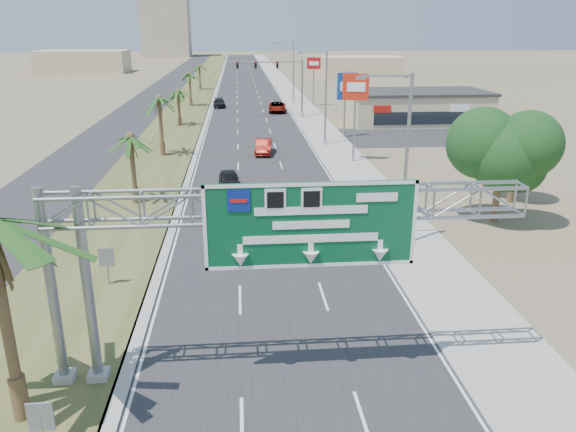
{
  "coord_description": "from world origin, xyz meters",
  "views": [
    {
      "loc": [
        -1.82,
        -8.11,
        12.34
      ],
      "look_at": [
        0.28,
        15.85,
        4.2
      ],
      "focal_mm": 35.0,
      "sensor_mm": 36.0,
      "label": 1
    }
  ],
  "objects_px": {
    "pole_sign_blue": "(345,89)",
    "store_building": "(416,108)",
    "car_left_lane": "(229,179)",
    "pole_sign_red_far": "(314,67)",
    "car_right_lane": "(277,107)",
    "pole_sign_red_near": "(356,92)",
    "sign_gantry": "(264,221)",
    "signal_mast": "(288,83)",
    "car_far": "(219,103)",
    "car_mid_lane": "(264,147)"
  },
  "relations": [
    {
      "from": "car_mid_lane",
      "to": "car_far",
      "type": "xyz_separation_m",
      "value": [
        -5.54,
        35.46,
        -0.08
      ]
    },
    {
      "from": "car_left_lane",
      "to": "pole_sign_red_near",
      "type": "relative_size",
      "value": 0.47
    },
    {
      "from": "sign_gantry",
      "to": "car_left_lane",
      "type": "bearing_deg",
      "value": 93.71
    },
    {
      "from": "store_building",
      "to": "pole_sign_blue",
      "type": "height_order",
      "value": "pole_sign_blue"
    },
    {
      "from": "car_far",
      "to": "pole_sign_red_far",
      "type": "relative_size",
      "value": 0.59
    },
    {
      "from": "store_building",
      "to": "pole_sign_blue",
      "type": "relative_size",
      "value": 2.37
    },
    {
      "from": "car_left_lane",
      "to": "car_mid_lane",
      "type": "bearing_deg",
      "value": 71.28
    },
    {
      "from": "car_far",
      "to": "pole_sign_red_far",
      "type": "height_order",
      "value": "pole_sign_red_far"
    },
    {
      "from": "signal_mast",
      "to": "car_far",
      "type": "relative_size",
      "value": 2.22
    },
    {
      "from": "signal_mast",
      "to": "pole_sign_blue",
      "type": "bearing_deg",
      "value": -71.63
    },
    {
      "from": "signal_mast",
      "to": "car_right_lane",
      "type": "bearing_deg",
      "value": 102.0
    },
    {
      "from": "car_mid_lane",
      "to": "car_right_lane",
      "type": "relative_size",
      "value": 0.84
    },
    {
      "from": "store_building",
      "to": "car_far",
      "type": "xyz_separation_m",
      "value": [
        -26.9,
        17.7,
        -1.33
      ]
    },
    {
      "from": "signal_mast",
      "to": "car_far",
      "type": "distance_m",
      "value": 16.02
    },
    {
      "from": "car_right_lane",
      "to": "pole_sign_red_near",
      "type": "bearing_deg",
      "value": -78.08
    },
    {
      "from": "car_right_lane",
      "to": "car_far",
      "type": "height_order",
      "value": "car_right_lane"
    },
    {
      "from": "sign_gantry",
      "to": "pole_sign_red_far",
      "type": "bearing_deg",
      "value": 81.2
    },
    {
      "from": "sign_gantry",
      "to": "store_building",
      "type": "relative_size",
      "value": 0.93
    },
    {
      "from": "pole_sign_red_far",
      "to": "car_mid_lane",
      "type": "bearing_deg",
      "value": -105.27
    },
    {
      "from": "car_left_lane",
      "to": "car_mid_lane",
      "type": "height_order",
      "value": "car_mid_lane"
    },
    {
      "from": "car_mid_lane",
      "to": "pole_sign_red_far",
      "type": "height_order",
      "value": "pole_sign_red_far"
    },
    {
      "from": "car_mid_lane",
      "to": "car_right_lane",
      "type": "xyz_separation_m",
      "value": [
        3.38,
        29.15,
        0.0
      ]
    },
    {
      "from": "pole_sign_blue",
      "to": "pole_sign_red_near",
      "type": "bearing_deg",
      "value": -96.38
    },
    {
      "from": "signal_mast",
      "to": "sign_gantry",
      "type": "bearing_deg",
      "value": -95.74
    },
    {
      "from": "car_far",
      "to": "signal_mast",
      "type": "bearing_deg",
      "value": -52.8
    },
    {
      "from": "signal_mast",
      "to": "car_left_lane",
      "type": "distance_m",
      "value": 37.22
    },
    {
      "from": "car_far",
      "to": "store_building",
      "type": "bearing_deg",
      "value": -36.8
    },
    {
      "from": "pole_sign_blue",
      "to": "store_building",
      "type": "bearing_deg",
      "value": 40.01
    },
    {
      "from": "pole_sign_blue",
      "to": "pole_sign_red_far",
      "type": "bearing_deg",
      "value": 89.96
    },
    {
      "from": "car_mid_lane",
      "to": "pole_sign_red_near",
      "type": "bearing_deg",
      "value": -22.25
    },
    {
      "from": "pole_sign_red_far",
      "to": "car_right_lane",
      "type": "bearing_deg",
      "value": -133.8
    },
    {
      "from": "pole_sign_red_far",
      "to": "sign_gantry",
      "type": "bearing_deg",
      "value": -98.8
    },
    {
      "from": "signal_mast",
      "to": "store_building",
      "type": "distance_m",
      "value": 18.08
    },
    {
      "from": "car_left_lane",
      "to": "pole_sign_blue",
      "type": "bearing_deg",
      "value": 53.76
    },
    {
      "from": "sign_gantry",
      "to": "signal_mast",
      "type": "height_order",
      "value": "signal_mast"
    },
    {
      "from": "car_left_lane",
      "to": "pole_sign_red_far",
      "type": "bearing_deg",
      "value": 71.26
    },
    {
      "from": "car_right_lane",
      "to": "pole_sign_blue",
      "type": "xyz_separation_m",
      "value": [
        6.37,
        -21.14,
        4.85
      ]
    },
    {
      "from": "car_far",
      "to": "pole_sign_red_near",
      "type": "distance_m",
      "value": 42.66
    },
    {
      "from": "car_right_lane",
      "to": "car_far",
      "type": "xyz_separation_m",
      "value": [
        -8.92,
        6.31,
        -0.08
      ]
    },
    {
      "from": "car_left_lane",
      "to": "pole_sign_red_near",
      "type": "bearing_deg",
      "value": 30.68
    },
    {
      "from": "pole_sign_red_near",
      "to": "pole_sign_blue",
      "type": "bearing_deg",
      "value": 83.62
    },
    {
      "from": "car_right_lane",
      "to": "pole_sign_blue",
      "type": "relative_size",
      "value": 0.71
    },
    {
      "from": "store_building",
      "to": "car_mid_lane",
      "type": "distance_m",
      "value": 27.81
    },
    {
      "from": "pole_sign_red_near",
      "to": "pole_sign_blue",
      "type": "relative_size",
      "value": 1.12
    },
    {
      "from": "pole_sign_red_near",
      "to": "pole_sign_red_far",
      "type": "relative_size",
      "value": 1.08
    },
    {
      "from": "pole_sign_red_near",
      "to": "store_building",
      "type": "bearing_deg",
      "value": 59.63
    },
    {
      "from": "car_mid_lane",
      "to": "pole_sign_red_far",
      "type": "bearing_deg",
      "value": 80.41
    },
    {
      "from": "car_right_lane",
      "to": "pole_sign_red_near",
      "type": "xyz_separation_m",
      "value": [
        4.98,
        -33.58,
        5.87
      ]
    },
    {
      "from": "car_left_lane",
      "to": "car_far",
      "type": "xyz_separation_m",
      "value": [
        -2.16,
        47.86,
        -0.01
      ]
    },
    {
      "from": "car_far",
      "to": "car_left_lane",
      "type": "bearing_deg",
      "value": -90.87
    }
  ]
}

